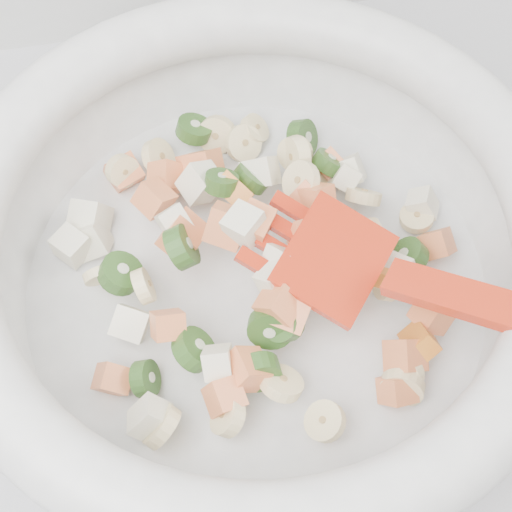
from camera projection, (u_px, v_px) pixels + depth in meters
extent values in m
cube|color=#96969B|center=(244.00, 490.00, 0.91)|extent=(2.00, 0.60, 0.90)
cylinder|color=silver|center=(256.00, 286.00, 0.52)|extent=(0.32, 0.32, 0.02)
torus|color=silver|center=(256.00, 226.00, 0.46)|extent=(0.39, 0.39, 0.04)
cylinder|color=beige|center=(282.00, 383.00, 0.46)|extent=(0.03, 0.03, 0.02)
cylinder|color=beige|center=(243.00, 143.00, 0.56)|extent=(0.04, 0.03, 0.03)
cylinder|color=beige|center=(144.00, 286.00, 0.48)|extent=(0.02, 0.03, 0.03)
cylinder|color=beige|center=(324.00, 294.00, 0.48)|extent=(0.03, 0.03, 0.03)
cylinder|color=beige|center=(364.00, 197.00, 0.53)|extent=(0.03, 0.03, 0.03)
cylinder|color=beige|center=(217.00, 135.00, 0.57)|extent=(0.04, 0.03, 0.04)
cylinder|color=beige|center=(122.00, 171.00, 0.54)|extent=(0.03, 0.03, 0.03)
cylinder|color=beige|center=(388.00, 280.00, 0.50)|extent=(0.02, 0.04, 0.04)
cylinder|color=beige|center=(417.00, 217.00, 0.53)|extent=(0.03, 0.03, 0.01)
cylinder|color=beige|center=(228.00, 417.00, 0.45)|extent=(0.02, 0.03, 0.03)
cylinder|color=beige|center=(255.00, 129.00, 0.57)|extent=(0.02, 0.03, 0.02)
cylinder|color=beige|center=(402.00, 387.00, 0.47)|extent=(0.04, 0.02, 0.04)
cylinder|color=beige|center=(325.00, 421.00, 0.45)|extent=(0.03, 0.03, 0.02)
cylinder|color=beige|center=(311.00, 173.00, 0.54)|extent=(0.03, 0.03, 0.03)
cylinder|color=beige|center=(404.00, 371.00, 0.47)|extent=(0.03, 0.03, 0.03)
cylinder|color=beige|center=(295.00, 153.00, 0.54)|extent=(0.03, 0.03, 0.03)
cylinder|color=beige|center=(364.00, 234.00, 0.50)|extent=(0.03, 0.03, 0.02)
cylinder|color=beige|center=(297.00, 156.00, 0.54)|extent=(0.02, 0.03, 0.04)
cylinder|color=beige|center=(162.00, 427.00, 0.45)|extent=(0.03, 0.03, 0.03)
cylinder|color=beige|center=(321.00, 257.00, 0.48)|extent=(0.02, 0.02, 0.02)
cylinder|color=beige|center=(159.00, 158.00, 0.56)|extent=(0.03, 0.04, 0.03)
cylinder|color=beige|center=(102.00, 275.00, 0.50)|extent=(0.03, 0.02, 0.03)
cylinder|color=beige|center=(301.00, 181.00, 0.52)|extent=(0.03, 0.03, 0.03)
cube|color=#D76D44|center=(310.00, 238.00, 0.48)|extent=(0.03, 0.02, 0.02)
cube|color=#D76D44|center=(154.00, 199.00, 0.52)|extent=(0.03, 0.03, 0.03)
cube|color=#D76D44|center=(227.00, 226.00, 0.48)|extent=(0.03, 0.04, 0.03)
cube|color=#D76D44|center=(397.00, 390.00, 0.47)|extent=(0.02, 0.03, 0.03)
cube|color=#D76D44|center=(431.00, 315.00, 0.48)|extent=(0.03, 0.02, 0.03)
cube|color=#D76D44|center=(112.00, 379.00, 0.47)|extent=(0.03, 0.03, 0.03)
cube|color=#D76D44|center=(124.00, 173.00, 0.55)|extent=(0.03, 0.03, 0.03)
cube|color=#D76D44|center=(330.00, 164.00, 0.54)|extent=(0.03, 0.03, 0.03)
cube|color=#D76D44|center=(289.00, 311.00, 0.47)|extent=(0.03, 0.04, 0.03)
cube|color=#D76D44|center=(278.00, 305.00, 0.46)|extent=(0.03, 0.03, 0.03)
cube|color=#D76D44|center=(167.00, 177.00, 0.54)|extent=(0.03, 0.03, 0.03)
cube|color=#D76D44|center=(201.00, 168.00, 0.54)|extent=(0.03, 0.04, 0.04)
cube|color=#D76D44|center=(308.00, 200.00, 0.52)|extent=(0.03, 0.03, 0.03)
cube|color=#D76D44|center=(246.00, 369.00, 0.46)|extent=(0.03, 0.03, 0.03)
cube|color=#D76D44|center=(183.00, 235.00, 0.50)|extent=(0.04, 0.03, 0.03)
cube|color=#D76D44|center=(168.00, 325.00, 0.47)|extent=(0.02, 0.02, 0.03)
cube|color=#D76D44|center=(436.00, 244.00, 0.51)|extent=(0.03, 0.03, 0.03)
cube|color=#D76D44|center=(318.00, 200.00, 0.51)|extent=(0.02, 0.03, 0.03)
cube|color=#D76D44|center=(405.00, 355.00, 0.47)|extent=(0.03, 0.03, 0.03)
cube|color=#D76D44|center=(225.00, 397.00, 0.45)|extent=(0.03, 0.03, 0.03)
cube|color=#D76D44|center=(255.00, 223.00, 0.48)|extent=(0.03, 0.03, 0.02)
cylinder|color=#468C2E|center=(259.00, 372.00, 0.46)|extent=(0.03, 0.02, 0.03)
cylinder|color=#468C2E|center=(222.00, 182.00, 0.51)|extent=(0.03, 0.03, 0.02)
cylinder|color=#468C2E|center=(302.00, 138.00, 0.56)|extent=(0.03, 0.03, 0.03)
cylinder|color=#468C2E|center=(251.00, 178.00, 0.53)|extent=(0.03, 0.03, 0.03)
cylinder|color=#468C2E|center=(120.00, 273.00, 0.49)|extent=(0.04, 0.04, 0.03)
cylinder|color=#468C2E|center=(270.00, 328.00, 0.47)|extent=(0.04, 0.02, 0.04)
cylinder|color=#468C2E|center=(328.00, 163.00, 0.54)|extent=(0.03, 0.03, 0.03)
cylinder|color=#468C2E|center=(194.00, 129.00, 0.57)|extent=(0.03, 0.03, 0.02)
cylinder|color=#468C2E|center=(283.00, 322.00, 0.47)|extent=(0.03, 0.03, 0.03)
cylinder|color=#468C2E|center=(182.00, 247.00, 0.48)|extent=(0.03, 0.04, 0.04)
cylinder|color=#468C2E|center=(145.00, 379.00, 0.47)|extent=(0.02, 0.03, 0.03)
cylinder|color=#468C2E|center=(194.00, 349.00, 0.47)|extent=(0.03, 0.04, 0.03)
cylinder|color=#468C2E|center=(407.00, 258.00, 0.50)|extent=(0.03, 0.03, 0.03)
cylinder|color=#468C2E|center=(320.00, 267.00, 0.48)|extent=(0.01, 0.03, 0.03)
cube|color=white|center=(90.00, 238.00, 0.52)|extent=(0.03, 0.03, 0.03)
cube|color=white|center=(150.00, 419.00, 0.45)|extent=(0.03, 0.03, 0.03)
cube|color=white|center=(130.00, 324.00, 0.48)|extent=(0.03, 0.03, 0.03)
cube|color=white|center=(281.00, 262.00, 0.47)|extent=(0.03, 0.03, 0.03)
cube|color=white|center=(71.00, 246.00, 0.51)|extent=(0.03, 0.03, 0.02)
cube|color=white|center=(218.00, 362.00, 0.46)|extent=(0.02, 0.03, 0.03)
cube|color=white|center=(349.00, 171.00, 0.54)|extent=(0.03, 0.03, 0.03)
cube|color=white|center=(396.00, 273.00, 0.49)|extent=(0.03, 0.03, 0.02)
cube|color=white|center=(201.00, 183.00, 0.53)|extent=(0.04, 0.03, 0.03)
cube|color=white|center=(261.00, 173.00, 0.53)|extent=(0.03, 0.03, 0.03)
cube|color=white|center=(344.00, 178.00, 0.54)|extent=(0.02, 0.03, 0.03)
cube|color=white|center=(90.00, 218.00, 0.53)|extent=(0.03, 0.03, 0.03)
cube|color=white|center=(244.00, 225.00, 0.47)|extent=(0.03, 0.03, 0.02)
cube|color=white|center=(422.00, 205.00, 0.53)|extent=(0.03, 0.03, 0.03)
cube|color=white|center=(174.00, 221.00, 0.50)|extent=(0.02, 0.03, 0.03)
cube|color=white|center=(273.00, 281.00, 0.47)|extent=(0.03, 0.03, 0.02)
cube|color=orange|center=(233.00, 191.00, 0.51)|extent=(0.03, 0.03, 0.02)
cube|color=orange|center=(419.00, 342.00, 0.48)|extent=(0.02, 0.03, 0.03)
cube|color=orange|center=(386.00, 275.00, 0.49)|extent=(0.03, 0.03, 0.02)
cube|color=#B5260F|center=(334.00, 259.00, 0.47)|extent=(0.09, 0.09, 0.03)
cube|color=#B5260F|center=(293.00, 209.00, 0.49)|extent=(0.03, 0.03, 0.01)
cube|color=#B5260F|center=(282.00, 227.00, 0.48)|extent=(0.03, 0.03, 0.01)
cube|color=#B5260F|center=(270.00, 246.00, 0.48)|extent=(0.03, 0.03, 0.01)
cube|color=#B5260F|center=(258.00, 265.00, 0.47)|extent=(0.03, 0.03, 0.01)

